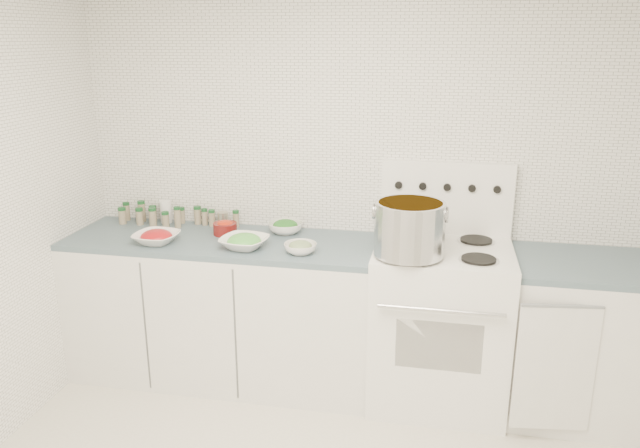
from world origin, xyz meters
The scene contains 13 objects.
room_walls centered at (0.00, 0.00, 1.56)m, with size 3.54×3.04×2.52m.
counter_left centered at (-0.82, 1.19, 0.45)m, with size 1.85×0.62×0.90m.
stove centered at (0.48, 1.19, 0.50)m, with size 0.76×0.70×1.36m.
counter_right centered at (1.30, 1.19, 0.45)m, with size 0.89×0.68×0.90m.
stock_pot centered at (0.29, 1.01, 1.10)m, with size 0.39×0.37×0.28m.
bowl_tomato centered at (-1.17, 1.04, 0.94)m, with size 0.28×0.28×0.08m.
bowl_snowpea centered at (-0.64, 1.06, 0.94)m, with size 0.31×0.31×0.09m.
bowl_broccoli centered at (-0.48, 1.38, 0.94)m, with size 0.28×0.28×0.09m.
bowl_zucchini centered at (-0.30, 1.03, 0.93)m, with size 0.22×0.22×0.07m.
bowl_pepper centered at (-0.83, 1.28, 0.94)m, with size 0.14×0.14×0.09m.
salt_canister centered at (-1.29, 1.44, 0.97)m, with size 0.07×0.07×0.14m, color white.
tin_can centered at (-0.90, 1.45, 0.94)m, with size 0.07×0.07×0.09m, color #ABA490.
spice_cluster centered at (-1.27, 1.40, 0.96)m, with size 0.79×0.16×0.14m.
Camera 1 is at (0.44, -2.15, 2.07)m, focal length 35.00 mm.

